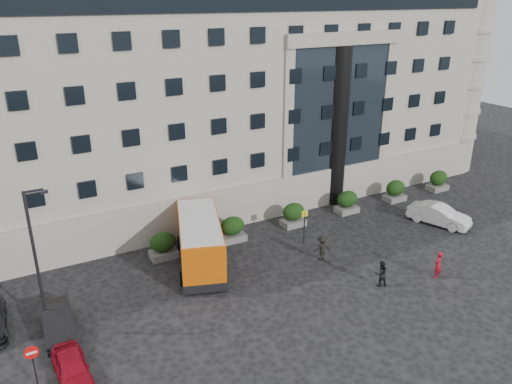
{
  "coord_description": "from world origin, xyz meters",
  "views": [
    {
      "loc": [
        -12.92,
        -21.3,
        16.59
      ],
      "look_at": [
        1.19,
        4.28,
        5.0
      ],
      "focal_mm": 35.0,
      "sensor_mm": 36.0,
      "label": 1
    }
  ],
  "objects_px": {
    "hedge_b": "(232,229)",
    "no_entry_sign": "(33,359)",
    "pedestrian_a": "(438,265)",
    "parked_car_d": "(18,231)",
    "hedge_e": "(395,190)",
    "pedestrian_b": "(381,273)",
    "bus_stop_sign": "(305,221)",
    "hedge_f": "(438,180)",
    "white_taxi": "(439,215)",
    "pedestrian_c": "(322,248)",
    "minibus": "(200,240)",
    "parked_car_a": "(72,368)",
    "hedge_a": "(163,245)",
    "parked_car_b": "(58,323)",
    "hedge_c": "(293,214)",
    "street_lamp": "(37,259)",
    "hedge_d": "(347,202)"
  },
  "relations": [
    {
      "from": "hedge_a",
      "to": "parked_car_b",
      "type": "distance_m",
      "value": 9.14
    },
    {
      "from": "hedge_e",
      "to": "hedge_f",
      "type": "height_order",
      "value": "same"
    },
    {
      "from": "parked_car_b",
      "to": "parked_car_d",
      "type": "bearing_deg",
      "value": 96.5
    },
    {
      "from": "hedge_a",
      "to": "hedge_b",
      "type": "distance_m",
      "value": 5.2
    },
    {
      "from": "hedge_b",
      "to": "pedestrian_b",
      "type": "relative_size",
      "value": 1.11
    },
    {
      "from": "pedestrian_a",
      "to": "hedge_a",
      "type": "bearing_deg",
      "value": -50.95
    },
    {
      "from": "bus_stop_sign",
      "to": "pedestrian_a",
      "type": "relative_size",
      "value": 1.43
    },
    {
      "from": "hedge_c",
      "to": "pedestrian_b",
      "type": "height_order",
      "value": "hedge_c"
    },
    {
      "from": "pedestrian_b",
      "to": "pedestrian_c",
      "type": "xyz_separation_m",
      "value": [
        -1.25,
        4.33,
        0.04
      ]
    },
    {
      "from": "no_entry_sign",
      "to": "minibus",
      "type": "relative_size",
      "value": 0.29
    },
    {
      "from": "white_taxi",
      "to": "pedestrian_c",
      "type": "distance_m",
      "value": 11.22
    },
    {
      "from": "hedge_e",
      "to": "parked_car_b",
      "type": "distance_m",
      "value": 28.79
    },
    {
      "from": "pedestrian_a",
      "to": "hedge_e",
      "type": "bearing_deg",
      "value": -135.41
    },
    {
      "from": "hedge_d",
      "to": "parked_car_a",
      "type": "xyz_separation_m",
      "value": [
        -23.1,
        -9.01,
        -0.31
      ]
    },
    {
      "from": "hedge_d",
      "to": "bus_stop_sign",
      "type": "bearing_deg",
      "value": -155.34
    },
    {
      "from": "hedge_a",
      "to": "pedestrian_c",
      "type": "bearing_deg",
      "value": -30.44
    },
    {
      "from": "minibus",
      "to": "hedge_b",
      "type": "bearing_deg",
      "value": 49.66
    },
    {
      "from": "hedge_c",
      "to": "hedge_e",
      "type": "distance_m",
      "value": 10.4
    },
    {
      "from": "street_lamp",
      "to": "parked_car_b",
      "type": "relative_size",
      "value": 1.9
    },
    {
      "from": "hedge_b",
      "to": "pedestrian_a",
      "type": "distance_m",
      "value": 14.02
    },
    {
      "from": "no_entry_sign",
      "to": "parked_car_d",
      "type": "bearing_deg",
      "value": 87.7
    },
    {
      "from": "parked_car_b",
      "to": "parked_car_d",
      "type": "relative_size",
      "value": 0.9
    },
    {
      "from": "parked_car_a",
      "to": "pedestrian_c",
      "type": "relative_size",
      "value": 2.09
    },
    {
      "from": "no_entry_sign",
      "to": "parked_car_a",
      "type": "height_order",
      "value": "no_entry_sign"
    },
    {
      "from": "hedge_b",
      "to": "parked_car_a",
      "type": "height_order",
      "value": "hedge_b"
    },
    {
      "from": "no_entry_sign",
      "to": "hedge_d",
      "type": "bearing_deg",
      "value": 19.76
    },
    {
      "from": "parked_car_d",
      "to": "bus_stop_sign",
      "type": "bearing_deg",
      "value": -35.86
    },
    {
      "from": "hedge_b",
      "to": "no_entry_sign",
      "type": "relative_size",
      "value": 0.79
    },
    {
      "from": "bus_stop_sign",
      "to": "parked_car_a",
      "type": "height_order",
      "value": "bus_stop_sign"
    },
    {
      "from": "hedge_f",
      "to": "parked_car_a",
      "type": "xyz_separation_m",
      "value": [
        -33.5,
        -9.01,
        -0.31
      ]
    },
    {
      "from": "hedge_d",
      "to": "parked_car_b",
      "type": "height_order",
      "value": "hedge_d"
    },
    {
      "from": "bus_stop_sign",
      "to": "white_taxi",
      "type": "distance_m",
      "value": 11.2
    },
    {
      "from": "hedge_b",
      "to": "pedestrian_b",
      "type": "xyz_separation_m",
      "value": [
        5.23,
        -9.73,
        -0.1
      ]
    },
    {
      "from": "minibus",
      "to": "pedestrian_a",
      "type": "xyz_separation_m",
      "value": [
        12.35,
        -8.73,
        -0.86
      ]
    },
    {
      "from": "pedestrian_b",
      "to": "pedestrian_c",
      "type": "bearing_deg",
      "value": -59.03
    },
    {
      "from": "parked_car_b",
      "to": "no_entry_sign",
      "type": "bearing_deg",
      "value": -109.27
    },
    {
      "from": "parked_car_d",
      "to": "pedestrian_a",
      "type": "height_order",
      "value": "pedestrian_a"
    },
    {
      "from": "parked_car_d",
      "to": "pedestrian_b",
      "type": "distance_m",
      "value": 25.64
    },
    {
      "from": "hedge_e",
      "to": "pedestrian_b",
      "type": "distance_m",
      "value": 14.22
    },
    {
      "from": "pedestrian_a",
      "to": "pedestrian_b",
      "type": "bearing_deg",
      "value": -28.83
    },
    {
      "from": "bus_stop_sign",
      "to": "minibus",
      "type": "bearing_deg",
      "value": 174.11
    },
    {
      "from": "hedge_f",
      "to": "bus_stop_sign",
      "type": "height_order",
      "value": "bus_stop_sign"
    },
    {
      "from": "hedge_c",
      "to": "street_lamp",
      "type": "distance_m",
      "value": 19.27
    },
    {
      "from": "white_taxi",
      "to": "pedestrian_b",
      "type": "height_order",
      "value": "pedestrian_b"
    },
    {
      "from": "bus_stop_sign",
      "to": "no_entry_sign",
      "type": "bearing_deg",
      "value": -161.92
    },
    {
      "from": "hedge_c",
      "to": "white_taxi",
      "type": "height_order",
      "value": "hedge_c"
    },
    {
      "from": "white_taxi",
      "to": "pedestrian_c",
      "type": "xyz_separation_m",
      "value": [
        -11.22,
        -0.19,
        0.1
      ]
    },
    {
      "from": "white_taxi",
      "to": "street_lamp",
      "type": "bearing_deg",
      "value": 157.88
    },
    {
      "from": "hedge_e",
      "to": "parked_car_a",
      "type": "height_order",
      "value": "hedge_e"
    },
    {
      "from": "hedge_c",
      "to": "pedestrian_a",
      "type": "xyz_separation_m",
      "value": [
        3.8,
        -10.74,
        -0.04
      ]
    }
  ]
}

